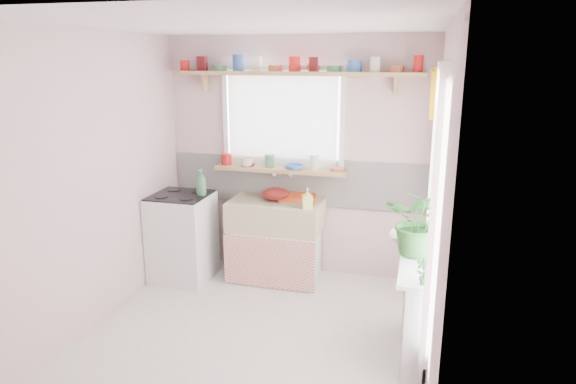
# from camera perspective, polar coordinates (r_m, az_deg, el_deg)

# --- Properties ---
(room) EXTENTS (3.20, 3.20, 3.20)m
(room) POSITION_cam_1_polar(r_m,az_deg,el_deg) (4.55, 6.90, 3.16)
(room) COLOR silver
(room) RESTS_ON ground
(sink_unit) EXTENTS (0.95, 0.65, 1.11)m
(sink_unit) POSITION_cam_1_polar(r_m,az_deg,el_deg) (5.38, -1.34, -5.28)
(sink_unit) COLOR white
(sink_unit) RESTS_ON ground
(cooker) EXTENTS (0.58, 0.58, 0.93)m
(cooker) POSITION_cam_1_polar(r_m,az_deg,el_deg) (5.49, -11.65, -4.86)
(cooker) COLOR white
(cooker) RESTS_ON ground
(radiator_ledge) EXTENTS (0.22, 0.95, 0.78)m
(radiator_ledge) POSITION_cam_1_polar(r_m,az_deg,el_deg) (4.20, 13.97, -12.31)
(radiator_ledge) COLOR white
(radiator_ledge) RESTS_ON ground
(windowsill) EXTENTS (1.40, 0.22, 0.04)m
(windowsill) POSITION_cam_1_polar(r_m,az_deg,el_deg) (5.36, -0.82, 2.52)
(windowsill) COLOR tan
(windowsill) RESTS_ON room
(pine_shelf) EXTENTS (2.52, 0.24, 0.04)m
(pine_shelf) POSITION_cam_1_polar(r_m,az_deg,el_deg) (5.19, 0.74, 13.04)
(pine_shelf) COLOR tan
(pine_shelf) RESTS_ON room
(shelf_crockery) EXTENTS (2.47, 0.11, 0.12)m
(shelf_crockery) POSITION_cam_1_polar(r_m,az_deg,el_deg) (5.19, 0.55, 13.86)
(shelf_crockery) COLOR red
(shelf_crockery) RESTS_ON pine_shelf
(sill_crockery) EXTENTS (1.35, 0.11, 0.12)m
(sill_crockery) POSITION_cam_1_polar(r_m,az_deg,el_deg) (5.35, -1.34, 3.32)
(sill_crockery) COLOR red
(sill_crockery) RESTS_ON windowsill
(dish_tray) EXTENTS (0.44, 0.37, 0.04)m
(dish_tray) POSITION_cam_1_polar(r_m,az_deg,el_deg) (5.34, 1.06, -0.51)
(dish_tray) COLOR #DC4213
(dish_tray) RESTS_ON sink_unit
(colander) EXTENTS (0.29, 0.29, 0.13)m
(colander) POSITION_cam_1_polar(r_m,az_deg,el_deg) (5.28, -1.37, -0.20)
(colander) COLOR #5C100F
(colander) RESTS_ON sink_unit
(jade_plant) EXTENTS (0.61, 0.58, 0.54)m
(jade_plant) POSITION_cam_1_polar(r_m,az_deg,el_deg) (4.09, 14.38, -3.24)
(jade_plant) COLOR #2D6B2A
(jade_plant) RESTS_ON radiator_ledge
(fruit_bowl) EXTENTS (0.33, 0.33, 0.08)m
(fruit_bowl) POSITION_cam_1_polar(r_m,az_deg,el_deg) (4.41, 13.29, -5.04)
(fruit_bowl) COLOR silver
(fruit_bowl) RESTS_ON radiator_ledge
(herb_pot) EXTENTS (0.11, 0.08, 0.19)m
(herb_pot) POSITION_cam_1_polar(r_m,az_deg,el_deg) (3.64, 14.78, -8.56)
(herb_pot) COLOR #2D7133
(herb_pot) RESTS_ON radiator_ledge
(soap_bottle_sink) EXTENTS (0.12, 0.12, 0.21)m
(soap_bottle_sink) POSITION_cam_1_polar(r_m,az_deg,el_deg) (4.95, 2.16, -0.74)
(soap_bottle_sink) COLOR #E2E465
(soap_bottle_sink) RESTS_ON sink_unit
(sill_cup) EXTENTS (0.15, 0.15, 0.10)m
(sill_cup) POSITION_cam_1_polar(r_m,az_deg,el_deg) (5.39, -4.62, 3.29)
(sill_cup) COLOR beige
(sill_cup) RESTS_ON windowsill
(sill_bowl) EXTENTS (0.22, 0.22, 0.05)m
(sill_bowl) POSITION_cam_1_polar(r_m,az_deg,el_deg) (5.25, 0.76, 2.78)
(sill_bowl) COLOR #3970B9
(sill_bowl) RESTS_ON windowsill
(shelf_vase) EXTENTS (0.17, 0.17, 0.14)m
(shelf_vase) POSITION_cam_1_polar(r_m,az_deg,el_deg) (5.20, 2.81, 14.01)
(shelf_vase) COLOR #A64933
(shelf_vase) RESTS_ON pine_shelf
(cooker_bottle) EXTENTS (0.12, 0.12, 0.27)m
(cooker_bottle) POSITION_cam_1_polar(r_m,az_deg,el_deg) (5.27, -9.64, 1.08)
(cooker_bottle) COLOR #3E7C53
(cooker_bottle) RESTS_ON cooker
(fruit) EXTENTS (0.20, 0.14, 0.10)m
(fruit) POSITION_cam_1_polar(r_m,az_deg,el_deg) (4.39, 13.42, -4.25)
(fruit) COLOR orange
(fruit) RESTS_ON fruit_bowl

